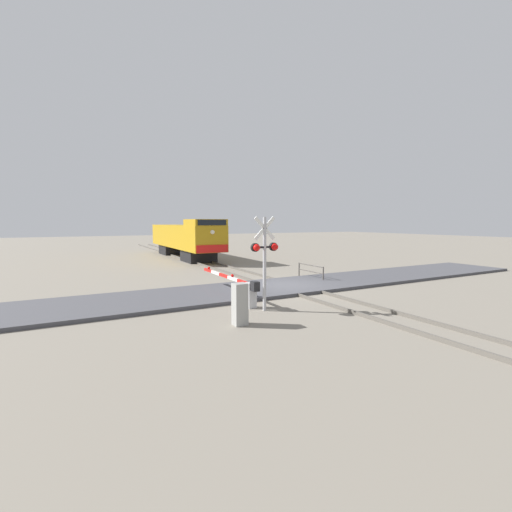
# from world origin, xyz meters

# --- Properties ---
(ground_plane) EXTENTS (160.00, 160.00, 0.00)m
(ground_plane) POSITION_xyz_m (0.00, 0.00, 0.00)
(ground_plane) COLOR gray
(rail_track_left) EXTENTS (0.08, 80.00, 0.15)m
(rail_track_left) POSITION_xyz_m (-0.72, 0.00, 0.07)
(rail_track_left) COLOR #59544C
(rail_track_left) RESTS_ON ground_plane
(rail_track_right) EXTENTS (0.08, 80.00, 0.15)m
(rail_track_right) POSITION_xyz_m (0.72, 0.00, 0.07)
(rail_track_right) COLOR #59544C
(rail_track_right) RESTS_ON ground_plane
(road_surface) EXTENTS (36.00, 4.49, 0.16)m
(road_surface) POSITION_xyz_m (0.00, 0.00, 0.08)
(road_surface) COLOR #47474C
(road_surface) RESTS_ON ground_plane
(locomotive) EXTENTS (2.88, 15.74, 3.81)m
(locomotive) POSITION_xyz_m (0.00, 18.37, 1.99)
(locomotive) COLOR black
(locomotive) RESTS_ON ground_plane
(crossing_signal) EXTENTS (1.18, 0.33, 3.82)m
(crossing_signal) POSITION_xyz_m (-3.51, -3.82, 2.35)
(crossing_signal) COLOR #ADADB2
(crossing_signal) RESTS_ON ground_plane
(crossing_gate) EXTENTS (0.36, 6.07, 1.18)m
(crossing_gate) POSITION_xyz_m (-3.77, -2.27, 0.74)
(crossing_gate) COLOR silver
(crossing_gate) RESTS_ON ground_plane
(utility_cabinet) EXTENTS (0.47, 0.43, 1.48)m
(utility_cabinet) POSITION_xyz_m (-5.25, -5.11, 0.74)
(utility_cabinet) COLOR #999993
(utility_cabinet) RESTS_ON ground_plane
(guard_railing) EXTENTS (0.08, 2.53, 0.95)m
(guard_railing) POSITION_xyz_m (2.83, 1.49, 0.62)
(guard_railing) COLOR #4C4742
(guard_railing) RESTS_ON ground_plane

